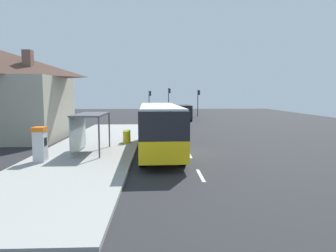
% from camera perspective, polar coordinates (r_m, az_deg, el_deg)
% --- Properties ---
extents(ground_plane, '(56.00, 92.00, 0.04)m').
position_cam_1_polar(ground_plane, '(34.31, 0.94, -0.49)').
color(ground_plane, '#262628').
extents(sidewalk_platform, '(6.20, 30.00, 0.18)m').
position_cam_1_polar(sidewalk_platform, '(22.82, -13.65, -3.75)').
color(sidewalk_platform, '#999993').
rests_on(sidewalk_platform, ground).
extents(lane_stripe_seg_0, '(0.16, 2.20, 0.01)m').
position_cam_1_polar(lane_stripe_seg_0, '(14.72, 6.25, -9.37)').
color(lane_stripe_seg_0, silver).
rests_on(lane_stripe_seg_0, ground).
extents(lane_stripe_seg_1, '(0.16, 2.20, 0.01)m').
position_cam_1_polar(lane_stripe_seg_1, '(19.55, 4.09, -5.48)').
color(lane_stripe_seg_1, silver).
rests_on(lane_stripe_seg_1, ground).
extents(lane_stripe_seg_2, '(0.16, 2.20, 0.01)m').
position_cam_1_polar(lane_stripe_seg_2, '(24.44, 2.81, -3.13)').
color(lane_stripe_seg_2, silver).
rests_on(lane_stripe_seg_2, ground).
extents(lane_stripe_seg_3, '(0.16, 2.20, 0.01)m').
position_cam_1_polar(lane_stripe_seg_3, '(29.37, 1.96, -1.56)').
color(lane_stripe_seg_3, silver).
rests_on(lane_stripe_seg_3, ground).
extents(lane_stripe_seg_4, '(0.16, 2.20, 0.01)m').
position_cam_1_polar(lane_stripe_seg_4, '(34.32, 1.36, -0.45)').
color(lane_stripe_seg_4, silver).
rests_on(lane_stripe_seg_4, ground).
extents(lane_stripe_seg_5, '(0.16, 2.20, 0.01)m').
position_cam_1_polar(lane_stripe_seg_5, '(39.29, 0.90, 0.38)').
color(lane_stripe_seg_5, silver).
rests_on(lane_stripe_seg_5, ground).
extents(lane_stripe_seg_6, '(0.16, 2.20, 0.01)m').
position_cam_1_polar(lane_stripe_seg_6, '(44.26, 0.55, 1.03)').
color(lane_stripe_seg_6, silver).
rests_on(lane_stripe_seg_6, ground).
extents(lane_stripe_seg_7, '(0.16, 2.20, 0.01)m').
position_cam_1_polar(lane_stripe_seg_7, '(49.24, 0.27, 1.54)').
color(lane_stripe_seg_7, silver).
rests_on(lane_stripe_seg_7, ground).
extents(bus, '(2.89, 11.09, 3.21)m').
position_cam_1_polar(bus, '(19.79, -1.73, 0.06)').
color(bus, yellow).
rests_on(bus, ground).
extents(white_van, '(2.08, 5.23, 2.30)m').
position_cam_1_polar(white_van, '(44.82, 3.02, 2.80)').
color(white_van, black).
rests_on(white_van, ground).
extents(sedan_near, '(1.98, 4.46, 1.52)m').
position_cam_1_polar(sedan_near, '(49.32, 2.65, 2.46)').
color(sedan_near, black).
rests_on(sedan_near, ground).
extents(sedan_far, '(2.03, 4.49, 1.52)m').
position_cam_1_polar(sedan_far, '(56.03, 2.08, 2.90)').
color(sedan_far, '#195933').
rests_on(sedan_far, ground).
extents(ticket_machine, '(0.66, 0.76, 1.94)m').
position_cam_1_polar(ticket_machine, '(18.07, -23.26, -3.17)').
color(ticket_machine, silver).
rests_on(ticket_machine, sidewalk_platform).
extents(recycling_bin_yellow, '(0.52, 0.52, 0.95)m').
position_cam_1_polar(recycling_bin_yellow, '(23.03, -7.99, -2.12)').
color(recycling_bin_yellow, yellow).
rests_on(recycling_bin_yellow, sidewalk_platform).
extents(recycling_bin_green, '(0.52, 0.52, 0.95)m').
position_cam_1_polar(recycling_bin_green, '(23.72, -7.82, -1.88)').
color(recycling_bin_green, green).
rests_on(recycling_bin_green, sidewalk_platform).
extents(traffic_light_near_side, '(0.49, 0.28, 4.69)m').
position_cam_1_polar(traffic_light_near_side, '(52.92, 5.83, 5.22)').
color(traffic_light_near_side, '#2D2D2D').
rests_on(traffic_light_near_side, ground).
extents(traffic_light_far_side, '(0.49, 0.28, 4.56)m').
position_cam_1_polar(traffic_light_far_side, '(53.22, -3.53, 5.16)').
color(traffic_light_far_side, '#2D2D2D').
rests_on(traffic_light_far_side, ground).
extents(traffic_light_median, '(0.49, 0.28, 5.03)m').
position_cam_1_polar(traffic_light_median, '(54.05, 0.21, 5.50)').
color(traffic_light_median, '#2D2D2D').
rests_on(traffic_light_median, ground).
extents(house_behind_platform, '(10.40, 8.70, 7.67)m').
position_cam_1_polar(house_behind_platform, '(29.58, -29.00, 5.33)').
color(house_behind_platform, '#9E9984').
rests_on(house_behind_platform, ground).
extents(bus_shelter, '(1.80, 4.00, 2.50)m').
position_cam_1_polar(bus_shelter, '(19.92, -15.37, 0.62)').
color(bus_shelter, '#4C4C51').
rests_on(bus_shelter, sidewalk_platform).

